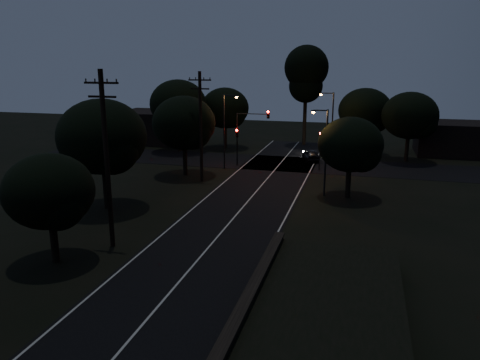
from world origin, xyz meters
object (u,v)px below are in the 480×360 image
Objects in this scene: signal_right at (320,144)px; streetlight_c at (324,146)px; streetlight_a at (226,126)px; streetlight_b at (331,122)px; tall_pine at (306,74)px; signal_mast at (252,127)px; utility_pole_mid at (107,158)px; car at (311,155)px; utility_pole_far at (201,125)px; signal_left at (237,140)px.

streetlight_c is at bearing -82.98° from signal_right.
streetlight_a is 12.19m from streetlight_b.
tall_pine is 16.42m from signal_mast.
utility_pole_mid is 2.76× the size of car.
tall_pine reaches higher than signal_mast.
streetlight_c is (8.74, -9.99, 0.01)m from signal_mast.
utility_pole_mid reaches higher than utility_pole_far.
signal_left is 1.00× the size of signal_right.
streetlight_c is at bearing 51.74° from utility_pole_mid.
signal_mast is at bearing 82.96° from utility_pole_mid.
utility_pole_mid is 1.38× the size of streetlight_a.
streetlight_b is at bearing 29.48° from streetlight_a.
tall_pine is at bearing 103.49° from signal_right.
utility_pole_mid reaches higher than signal_right.
signal_left is 2.26m from signal_mast.
tall_pine reaches higher than signal_left.
tall_pine is 1.80× the size of streetlight_c.
tall_pine is 26.02m from streetlight_c.
streetlight_b is (8.22, 4.01, 0.30)m from signal_mast.
utility_pole_mid reaches higher than streetlight_b.
tall_pine is 18.84m from streetlight_a.
signal_mast is 0.83× the size of streetlight_c.
utility_pole_mid is 27.30m from signal_right.
signal_left is at bearing -110.46° from tall_pine.
streetlight_a reaches higher than signal_right.
car is at bearing 107.06° from signal_right.
streetlight_b is at bearing 80.00° from signal_right.
streetlight_c reaches higher than signal_right.
signal_left is at bearing -157.95° from streetlight_b.
signal_mast reaches higher than signal_right.
utility_pole_far reaches higher than streetlight_c.
utility_pole_far is (0.00, 17.00, -0.25)m from utility_pole_mid.
streetlight_b is at bearing 92.14° from streetlight_c.
car is at bearing 100.24° from streetlight_c.
streetlight_c is at bearing -79.07° from tall_pine.
tall_pine reaches higher than streetlight_c.
car is (7.80, 4.56, -2.16)m from signal_left.
utility_pole_far is at bearing 90.00° from utility_pole_mid.
signal_left is at bearing 13.05° from car.
streetlight_b is 2.01× the size of car.
signal_left and signal_right have the same top height.
signal_left reaches higher than car.
car is (-1.40, 4.56, -2.16)m from signal_right.
tall_pine reaches higher than signal_right.
streetlight_b is at bearing -68.62° from tall_pine.
streetlight_a reaches higher than streetlight_c.
car is (8.51, 6.55, -3.96)m from streetlight_a.
utility_pole_far is 24.41m from tall_pine.
car is at bearing 36.71° from signal_mast.
signal_mast is at bearing 68.89° from utility_pole_far.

